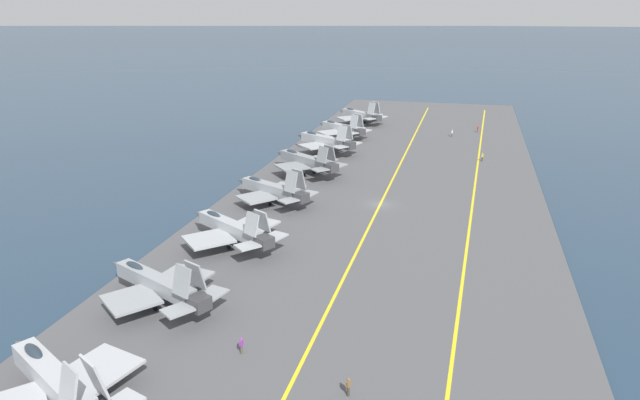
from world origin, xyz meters
TOP-DOWN VIEW (x-y plane):
  - ground_plane at (0.00, 0.00)m, footprint 2000.00×2000.00m
  - carrier_deck at (0.00, 0.00)m, footprint 216.20×52.44m
  - deck_stripe_foul_line at (0.00, -14.42)m, footprint 194.50×6.43m
  - deck_stripe_centerline at (0.00, 0.00)m, footprint 194.58×0.36m
  - parked_jet_nearest at (-55.90, 17.08)m, footprint 13.29×15.84m
  - parked_jet_second at (-38.77, 17.89)m, footprint 12.51×16.22m
  - parked_jet_third at (-21.86, 16.61)m, footprint 13.70×15.97m
  - parked_jet_fourth at (-3.69, 17.35)m, footprint 12.63×15.66m
  - parked_jet_fifth at (14.01, 16.65)m, footprint 13.55×16.33m
  - parked_jet_sixth at (31.37, 17.26)m, footprint 13.17×16.38m
  - parked_jet_seventh at (47.76, 17.28)m, footprint 13.26×14.94m
  - parked_jet_eighth at (66.28, 16.24)m, footprint 13.94×15.21m
  - crew_red_vest at (62.39, -15.29)m, footprint 0.45×0.40m
  - crew_brown_vest at (-48.59, -5.03)m, footprint 0.46×0.40m
  - crew_yellow_vest at (32.75, -16.21)m, footprint 0.44×0.37m
  - crew_purple_vest at (-45.20, 5.78)m, footprint 0.41×0.31m
  - crew_white_vest at (55.42, -9.14)m, footprint 0.43×0.33m

SIDE VIEW (x-z plane):
  - ground_plane at x=0.00m, z-range 0.00..0.00m
  - carrier_deck at x=0.00m, z-range 0.00..0.40m
  - deck_stripe_foul_line at x=0.00m, z-range 0.40..0.41m
  - deck_stripe_centerline at x=0.00m, z-range 0.40..0.41m
  - crew_yellow_vest at x=32.75m, z-range 0.48..2.19m
  - crew_purple_vest at x=-45.20m, z-range 0.48..2.20m
  - crew_brown_vest at x=-48.59m, z-range 0.49..2.21m
  - crew_red_vest at x=62.39m, z-range 0.49..2.21m
  - crew_white_vest at x=55.42m, z-range 0.49..2.23m
  - parked_jet_seventh at x=47.76m, z-range -0.50..5.87m
  - parked_jet_fourth at x=-3.69m, z-range -0.53..5.97m
  - parked_jet_eighth at x=66.28m, z-range -0.42..6.12m
  - parked_jet_nearest at x=-55.90m, z-range -0.49..6.21m
  - parked_jet_second at x=-38.77m, z-range -0.28..6.03m
  - parked_jet_third at x=-21.86m, z-range -0.19..6.02m
  - parked_jet_fifth at x=14.01m, z-range -0.16..6.36m
  - parked_jet_sixth at x=31.37m, z-range -0.29..6.65m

